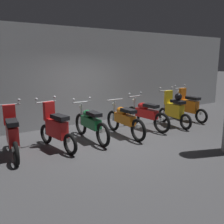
{
  "coord_description": "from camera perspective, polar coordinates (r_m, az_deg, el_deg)",
  "views": [
    {
      "loc": [
        -3.79,
        -5.46,
        2.24
      ],
      "look_at": [
        0.13,
        0.38,
        0.75
      ],
      "focal_mm": 40.06,
      "sensor_mm": 36.0,
      "label": 1
    }
  ],
  "objects": [
    {
      "name": "motorbike_slot_4",
      "position": [
        7.41,
        2.82,
        -1.72
      ],
      "size": [
        0.56,
        1.95,
        1.03
      ],
      "color": "black",
      "rests_on": "ground"
    },
    {
      "name": "motorbike_slot_3",
      "position": [
        7.01,
        -4.94,
        -2.54
      ],
      "size": [
        0.59,
        1.95,
        1.15
      ],
      "color": "black",
      "rests_on": "ground"
    },
    {
      "name": "back_wall",
      "position": [
        8.8,
        -8.37,
        7.94
      ],
      "size": [
        16.0,
        0.3,
        3.29
      ],
      "primitive_type": "cube",
      "color": "#9EA0A3",
      "rests_on": "ground"
    },
    {
      "name": "motorbike_slot_1",
      "position": [
        6.29,
        -21.83,
        -4.73
      ],
      "size": [
        0.59,
        1.68,
        1.29
      ],
      "color": "black",
      "rests_on": "ground"
    },
    {
      "name": "motorbike_slot_7",
      "position": [
        9.73,
        16.96,
        1.29
      ],
      "size": [
        0.59,
        1.68,
        1.29
      ],
      "color": "black",
      "rests_on": "ground"
    },
    {
      "name": "motorbike_slot_5",
      "position": [
        8.23,
        7.74,
        -0.43
      ],
      "size": [
        0.59,
        1.95,
        1.15
      ],
      "color": "black",
      "rests_on": "ground"
    },
    {
      "name": "motorbike_slot_6",
      "position": [
        8.77,
        13.94,
        0.61
      ],
      "size": [
        0.59,
        1.68,
        1.29
      ],
      "color": "black",
      "rests_on": "ground"
    },
    {
      "name": "motorbike_slot_2",
      "position": [
        6.47,
        -12.66,
        -3.69
      ],
      "size": [
        0.58,
        1.67,
        1.29
      ],
      "color": "black",
      "rests_on": "ground"
    },
    {
      "name": "ground_plane",
      "position": [
        7.02,
        0.82,
        -6.66
      ],
      "size": [
        80.0,
        80.0,
        0.0
      ],
      "primitive_type": "plane",
      "color": "#424244"
    }
  ]
}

